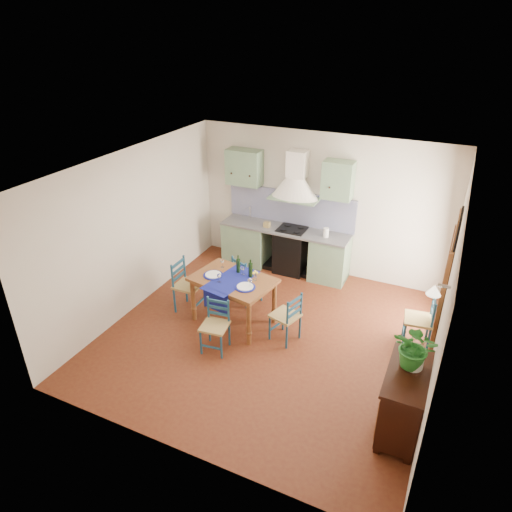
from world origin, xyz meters
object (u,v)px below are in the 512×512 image
Objects in this scene: chair_near at (215,325)px; sideboard at (403,399)px; potted_plant at (416,348)px; dining_table at (233,284)px.

sideboard reaches higher than chair_near.
sideboard is 1.87× the size of potted_plant.
sideboard is at bearing -22.06° from dining_table.
dining_table is 2.58× the size of potted_plant.
potted_plant is (2.88, -0.30, 0.78)m from chair_near.
chair_near is 0.80× the size of sideboard.
sideboard is (2.86, -0.43, 0.07)m from chair_near.
dining_table is 0.82m from chair_near.
potted_plant reaches higher than chair_near.
dining_table is at bearing 157.94° from sideboard.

